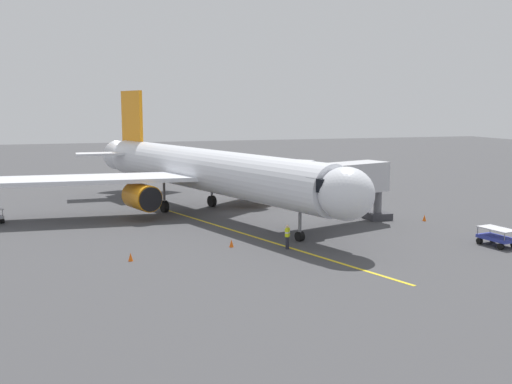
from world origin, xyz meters
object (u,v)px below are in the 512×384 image
(ground_crew_marshaller, at_px, (287,237))
(jet_bridge, at_px, (331,181))
(safety_cone_nose_left, at_px, (131,257))
(safety_cone_wing_port, at_px, (424,218))
(airplane, at_px, (203,171))
(safety_cone_nose_right, at_px, (231,243))
(baggage_cart_portside, at_px, (497,237))

(ground_crew_marshaller, bearing_deg, jet_bridge, -134.49)
(jet_bridge, distance_m, ground_crew_marshaller, 9.05)
(ground_crew_marshaller, bearing_deg, safety_cone_nose_left, 0.24)
(safety_cone_nose_left, xyz_separation_m, safety_cone_wing_port, (-25.54, -5.97, 0.00))
(ground_crew_marshaller, height_order, safety_cone_wing_port, ground_crew_marshaller)
(airplane, relative_size, safety_cone_nose_right, 71.29)
(safety_cone_nose_right, bearing_deg, ground_crew_marshaller, 154.48)
(safety_cone_nose_right, bearing_deg, safety_cone_wing_port, -167.07)
(safety_cone_wing_port, bearing_deg, jet_bridge, -1.30)
(airplane, bearing_deg, safety_cone_nose_left, 61.99)
(jet_bridge, xyz_separation_m, safety_cone_nose_left, (16.75, 6.17, -3.49))
(jet_bridge, bearing_deg, airplane, -45.87)
(baggage_cart_portside, bearing_deg, airplane, -47.17)
(jet_bridge, relative_size, baggage_cart_portside, 4.09)
(ground_crew_marshaller, relative_size, baggage_cart_portside, 0.62)
(baggage_cart_portside, bearing_deg, safety_cone_wing_port, -91.42)
(airplane, bearing_deg, safety_cone_nose_right, 86.23)
(airplane, bearing_deg, jet_bridge, 134.13)
(ground_crew_marshaller, relative_size, safety_cone_nose_right, 3.11)
(safety_cone_nose_left, bearing_deg, baggage_cart_portside, 172.16)
(jet_bridge, xyz_separation_m, safety_cone_nose_right, (9.58, 4.42, -3.49))
(airplane, distance_m, safety_cone_wing_port, 20.10)
(ground_crew_marshaller, distance_m, safety_cone_nose_left, 10.75)
(ground_crew_marshaller, height_order, baggage_cart_portside, ground_crew_marshaller)
(airplane, distance_m, ground_crew_marshaller, 15.64)
(safety_cone_nose_right, bearing_deg, safety_cone_nose_left, 13.71)
(airplane, distance_m, jet_bridge, 12.50)
(jet_bridge, relative_size, ground_crew_marshaller, 6.65)
(ground_crew_marshaller, distance_m, safety_cone_wing_port, 15.96)
(airplane, height_order, safety_cone_wing_port, airplane)
(ground_crew_marshaller, distance_m, baggage_cart_portside, 15.00)
(jet_bridge, xyz_separation_m, ground_crew_marshaller, (6.01, 6.12, -2.88))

